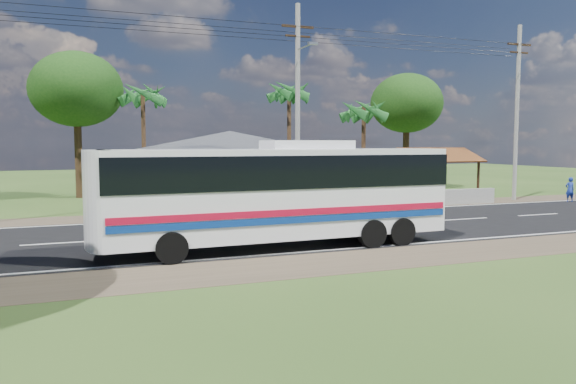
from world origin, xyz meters
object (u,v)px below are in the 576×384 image
at_px(motorcycle, 279,202).
at_px(person, 570,190).
at_px(waiting_shed, 431,157).
at_px(coach_bus, 280,187).

distance_m(motorcycle, person, 18.44).
distance_m(waiting_shed, motorcycle, 11.42).
xyz_separation_m(motorcycle, person, (18.28, -2.41, 0.33)).
bearing_deg(motorcycle, waiting_shed, -73.39).
relative_size(coach_bus, person, 7.85).
bearing_deg(coach_bus, motorcycle, 68.96).
xyz_separation_m(waiting_shed, motorcycle, (-11.03, -1.86, -2.29)).
relative_size(waiting_shed, motorcycle, 3.15).
bearing_deg(coach_bus, waiting_shed, 38.36).
xyz_separation_m(waiting_shed, coach_bus, (-14.76, -12.18, -0.60)).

